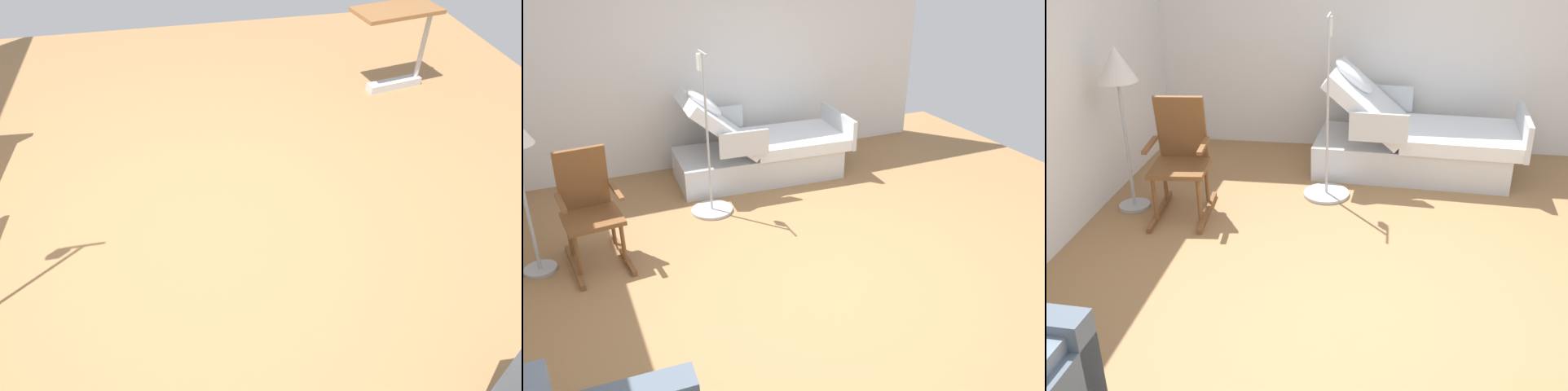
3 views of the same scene
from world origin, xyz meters
The scene contains 2 objects.
ground_plane centered at (0.00, 0.00, 0.00)m, with size 7.46×7.46×0.00m, color #9E7247.
overbed_table centered at (-2.06, -1.59, 0.53)m, with size 0.87×0.53×0.84m.
Camera 1 is at (0.11, 2.38, 2.37)m, focal length 31.54 mm.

